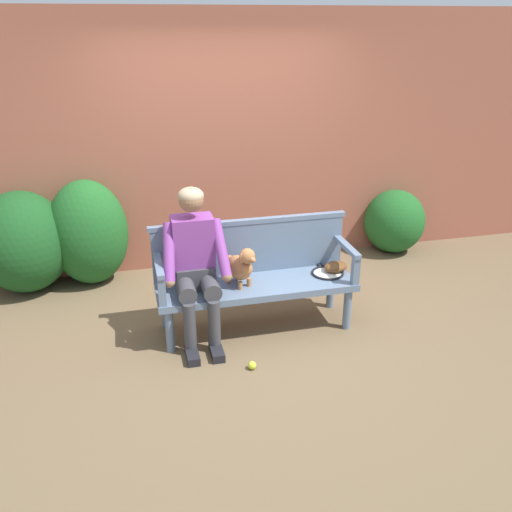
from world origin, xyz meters
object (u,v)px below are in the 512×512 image
(dog_on_bench, at_px, (241,266))
(baseball_glove, at_px, (336,267))
(garden_bench, at_px, (256,288))
(tennis_racket, at_px, (326,272))
(person_seated, at_px, (195,260))
(tennis_ball, at_px, (252,365))

(dog_on_bench, bearing_deg, baseball_glove, 4.99)
(garden_bench, height_order, tennis_racket, tennis_racket)
(dog_on_bench, height_order, baseball_glove, dog_on_bench)
(person_seated, bearing_deg, tennis_racket, 3.02)
(person_seated, bearing_deg, tennis_ball, -60.56)
(person_seated, relative_size, tennis_racket, 2.31)
(garden_bench, height_order, tennis_ball, garden_bench)
(person_seated, bearing_deg, baseball_glove, 3.08)
(person_seated, xyz_separation_m, baseball_glove, (1.27, 0.07, -0.23))
(person_seated, relative_size, tennis_ball, 19.91)
(garden_bench, height_order, baseball_glove, baseball_glove)
(person_seated, distance_m, dog_on_bench, 0.39)
(dog_on_bench, bearing_deg, garden_bench, 10.47)
(person_seated, xyz_separation_m, tennis_ball, (0.34, -0.60, -0.68))
(tennis_racket, distance_m, baseball_glove, 0.10)
(baseball_glove, bearing_deg, tennis_ball, -157.26)
(garden_bench, distance_m, tennis_racket, 0.67)
(garden_bench, bearing_deg, dog_on_bench, -169.53)
(garden_bench, distance_m, tennis_ball, 0.73)
(garden_bench, relative_size, dog_on_bench, 4.65)
(person_seated, height_order, tennis_ball, person_seated)
(garden_bench, distance_m, baseball_glove, 0.76)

